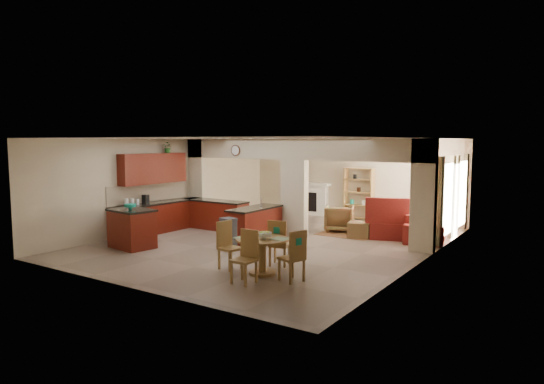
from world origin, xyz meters
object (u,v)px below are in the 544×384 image
Objects in this scene: kitchen_island at (132,228)px; dining_table at (262,250)px; sofa at (427,224)px; armchair at (339,219)px.

dining_table is at bearing 5.10° from kitchen_island.
sofa is (1.75, 5.73, -0.12)m from dining_table.
sofa is 3.07× the size of armchair.
kitchen_island reaches higher than sofa.
armchair is at bearing 63.43° from kitchen_island.
kitchen_island is 6.09m from armchair.
kitchen_island is 0.48× the size of sofa.
armchair reaches higher than sofa.
dining_table is (4.20, -0.20, -0.00)m from kitchen_island.
kitchen_island is at bearing 177.29° from dining_table.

